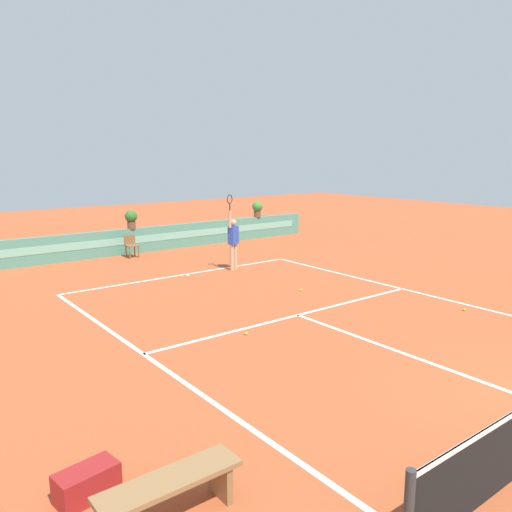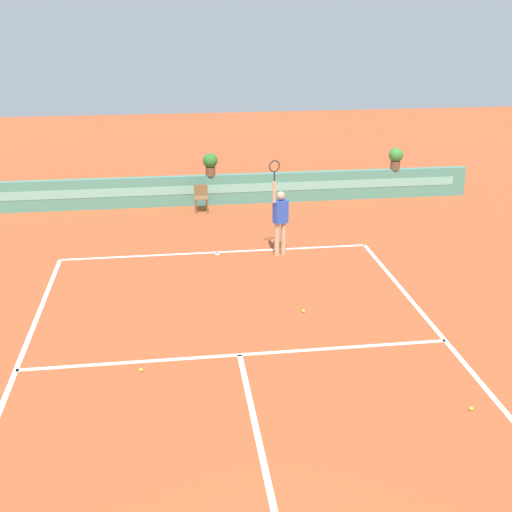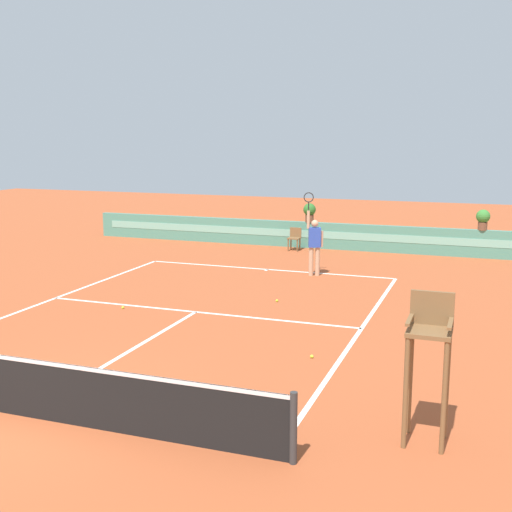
{
  "view_description": "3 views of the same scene",
  "coord_description": "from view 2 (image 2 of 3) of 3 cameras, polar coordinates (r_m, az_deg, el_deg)",
  "views": [
    {
      "loc": [
        -8.15,
        -2.49,
        3.87
      ],
      "look_at": [
        0.66,
        8.95,
        1.0
      ],
      "focal_mm": 35.87,
      "sensor_mm": 36.0,
      "label": 1
    },
    {
      "loc": [
        -1.14,
        -4.22,
        6.21
      ],
      "look_at": [
        0.66,
        8.95,
        1.0
      ],
      "focal_mm": 45.0,
      "sensor_mm": 36.0,
      "label": 2
    },
    {
      "loc": [
        6.65,
        -7.67,
        4.28
      ],
      "look_at": [
        0.66,
        8.95,
        1.0
      ],
      "focal_mm": 45.66,
      "sensor_mm": 36.0,
      "label": 3
    }
  ],
  "objects": [
    {
      "name": "ground_plane",
      "position": [
        12.01,
        -1.25,
        -9.73
      ],
      "size": [
        60.0,
        60.0,
        0.0
      ],
      "primitive_type": "plane",
      "color": "#A84C28"
    },
    {
      "name": "court_lines",
      "position": [
        12.63,
        -1.63,
        -8.05
      ],
      "size": [
        8.32,
        11.94,
        0.01
      ],
      "color": "white",
      "rests_on": "ground"
    },
    {
      "name": "back_wall_barrier",
      "position": [
        21.41,
        -4.48,
        5.87
      ],
      "size": [
        18.0,
        0.21,
        1.0
      ],
      "color": "#4C8E7A",
      "rests_on": "ground"
    },
    {
      "name": "ball_kid_chair",
      "position": [
        20.71,
        -4.9,
        5.25
      ],
      "size": [
        0.44,
        0.44,
        0.85
      ],
      "color": "brown",
      "rests_on": "ground"
    },
    {
      "name": "tennis_player",
      "position": [
        16.78,
        2.17,
        3.47
      ],
      "size": [
        0.59,
        0.34,
        2.58
      ],
      "color": "tan",
      "rests_on": "ground"
    },
    {
      "name": "tennis_ball_near_baseline",
      "position": [
        11.38,
        18.58,
        -12.74
      ],
      "size": [
        0.07,
        0.07,
        0.07
      ],
      "primitive_type": "sphere",
      "color": "#CCE033",
      "rests_on": "ground"
    },
    {
      "name": "tennis_ball_mid_court",
      "position": [
        13.97,
        4.26,
        -4.89
      ],
      "size": [
        0.07,
        0.07,
        0.07
      ],
      "primitive_type": "sphere",
      "color": "#CCE033",
      "rests_on": "ground"
    },
    {
      "name": "tennis_ball_by_sideline",
      "position": [
        12.0,
        -10.18,
        -9.93
      ],
      "size": [
        0.07,
        0.07,
        0.07
      ],
      "primitive_type": "sphere",
      "color": "#CCE033",
      "rests_on": "ground"
    },
    {
      "name": "potted_plant_far_right",
      "position": [
        22.48,
        12.32,
        8.59
      ],
      "size": [
        0.48,
        0.48,
        0.72
      ],
      "color": "brown",
      "rests_on": "back_wall_barrier"
    },
    {
      "name": "potted_plant_centre",
      "position": [
        21.2,
        -4.09,
        8.27
      ],
      "size": [
        0.48,
        0.48,
        0.72
      ],
      "color": "brown",
      "rests_on": "back_wall_barrier"
    }
  ]
}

